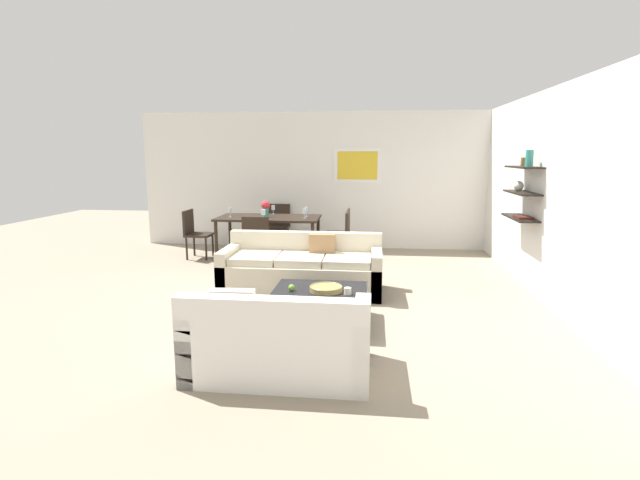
{
  "coord_description": "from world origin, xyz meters",
  "views": [
    {
      "loc": [
        0.81,
        -5.95,
        1.89
      ],
      "look_at": [
        0.12,
        0.2,
        0.75
      ],
      "focal_mm": 26.55,
      "sensor_mm": 36.0,
      "label": 1
    }
  ],
  "objects_px": {
    "sofa_beige": "(302,270)",
    "apple_on_coffee_table": "(292,288)",
    "wine_glass_head": "(273,208)",
    "coffee_table": "(319,308)",
    "dining_chair_right_near": "(340,233)",
    "wine_glass_right_far": "(307,210)",
    "wine_glass_right_near": "(305,212)",
    "decorative_bowl": "(326,288)",
    "dining_chair_foot": "(257,239)",
    "dining_chair_head": "(278,223)",
    "dining_chair_right_far": "(342,230)",
    "dining_table": "(269,220)",
    "wine_glass_left_near": "(230,211)",
    "wine_glass_foot": "(263,212)",
    "candle_jar": "(348,291)",
    "loveseat_white": "(279,340)",
    "dining_chair_left_near": "(195,231)",
    "centerpiece_vase": "(266,207)"
  },
  "relations": [
    {
      "from": "sofa_beige",
      "to": "apple_on_coffee_table",
      "type": "relative_size",
      "value": 29.49
    },
    {
      "from": "wine_glass_head",
      "to": "coffee_table",
      "type": "bearing_deg",
      "value": -70.79
    },
    {
      "from": "dining_chair_right_near",
      "to": "wine_glass_head",
      "type": "height_order",
      "value": "wine_glass_head"
    },
    {
      "from": "dining_chair_right_near",
      "to": "wine_glass_right_far",
      "type": "bearing_deg",
      "value": 153.0
    },
    {
      "from": "apple_on_coffee_table",
      "to": "wine_glass_right_near",
      "type": "distance_m",
      "value": 3.3
    },
    {
      "from": "decorative_bowl",
      "to": "wine_glass_head",
      "type": "xyz_separation_m",
      "value": [
        -1.39,
        3.76,
        0.45
      ]
    },
    {
      "from": "dining_chair_foot",
      "to": "dining_chair_right_near",
      "type": "relative_size",
      "value": 1.0
    },
    {
      "from": "dining_chair_head",
      "to": "decorative_bowl",
      "type": "bearing_deg",
      "value": -71.84
    },
    {
      "from": "dining_chair_right_far",
      "to": "dining_chair_head",
      "type": "distance_m",
      "value": 1.49
    },
    {
      "from": "dining_table",
      "to": "wine_glass_right_far",
      "type": "distance_m",
      "value": 0.72
    },
    {
      "from": "dining_chair_right_far",
      "to": "dining_chair_head",
      "type": "relative_size",
      "value": 1.0
    },
    {
      "from": "dining_chair_right_far",
      "to": "wine_glass_left_near",
      "type": "xyz_separation_m",
      "value": [
        -2.01,
        -0.33,
        0.36
      ]
    },
    {
      "from": "wine_glass_foot",
      "to": "candle_jar",
      "type": "bearing_deg",
      "value": -61.65
    },
    {
      "from": "coffee_table",
      "to": "dining_chair_foot",
      "type": "xyz_separation_m",
      "value": [
        -1.31,
        2.47,
        0.31
      ]
    },
    {
      "from": "sofa_beige",
      "to": "dining_table",
      "type": "height_order",
      "value": "sofa_beige"
    },
    {
      "from": "dining_table",
      "to": "dining_chair_foot",
      "type": "distance_m",
      "value": 0.9
    },
    {
      "from": "apple_on_coffee_table",
      "to": "dining_chair_head",
      "type": "distance_m",
      "value": 4.37
    },
    {
      "from": "loveseat_white",
      "to": "candle_jar",
      "type": "bearing_deg",
      "value": 65.18
    },
    {
      "from": "dining_chair_head",
      "to": "wine_glass_head",
      "type": "relative_size",
      "value": 5.26
    },
    {
      "from": "coffee_table",
      "to": "wine_glass_right_near",
      "type": "distance_m",
      "value": 3.36
    },
    {
      "from": "apple_on_coffee_table",
      "to": "wine_glass_foot",
      "type": "xyz_separation_m",
      "value": [
        -1.0,
        2.96,
        0.46
      ]
    },
    {
      "from": "loveseat_white",
      "to": "dining_chair_left_near",
      "type": "height_order",
      "value": "dining_chair_left_near"
    },
    {
      "from": "candle_jar",
      "to": "wine_glass_right_near",
      "type": "relative_size",
      "value": 0.48
    },
    {
      "from": "sofa_beige",
      "to": "centerpiece_vase",
      "type": "relative_size",
      "value": 7.46
    },
    {
      "from": "sofa_beige",
      "to": "wine_glass_foot",
      "type": "distance_m",
      "value": 2.01
    },
    {
      "from": "wine_glass_head",
      "to": "centerpiece_vase",
      "type": "height_order",
      "value": "centerpiece_vase"
    },
    {
      "from": "loveseat_white",
      "to": "wine_glass_foot",
      "type": "xyz_separation_m",
      "value": [
        -1.1,
        4.16,
        0.59
      ]
    },
    {
      "from": "loveseat_white",
      "to": "sofa_beige",
      "type": "bearing_deg",
      "value": 93.92
    },
    {
      "from": "dining_table",
      "to": "decorative_bowl",
      "type": "bearing_deg",
      "value": -67.51
    },
    {
      "from": "centerpiece_vase",
      "to": "wine_glass_head",
      "type": "bearing_deg",
      "value": 82.9
    },
    {
      "from": "loveseat_white",
      "to": "coffee_table",
      "type": "height_order",
      "value": "loveseat_white"
    },
    {
      "from": "decorative_bowl",
      "to": "wine_glass_right_far",
      "type": "xyz_separation_m",
      "value": [
        -0.7,
        3.46,
        0.45
      ]
    },
    {
      "from": "candle_jar",
      "to": "dining_chair_right_far",
      "type": "distance_m",
      "value": 3.66
    },
    {
      "from": "dining_chair_left_near",
      "to": "wine_glass_head",
      "type": "xyz_separation_m",
      "value": [
        1.33,
        0.62,
        0.36
      ]
    },
    {
      "from": "wine_glass_left_near",
      "to": "wine_glass_foot",
      "type": "relative_size",
      "value": 0.9
    },
    {
      "from": "coffee_table",
      "to": "wine_glass_left_near",
      "type": "relative_size",
      "value": 6.24
    },
    {
      "from": "coffee_table",
      "to": "dining_chair_right_near",
      "type": "xyz_separation_m",
      "value": [
        0.02,
        3.14,
        0.31
      ]
    },
    {
      "from": "loveseat_white",
      "to": "coffee_table",
      "type": "xyz_separation_m",
      "value": [
        0.21,
        1.22,
        -0.1
      ]
    },
    {
      "from": "dining_chair_foot",
      "to": "candle_jar",
      "type": "bearing_deg",
      "value": -57.45
    },
    {
      "from": "sofa_beige",
      "to": "dining_chair_foot",
      "type": "distance_m",
      "value": 1.54
    },
    {
      "from": "loveseat_white",
      "to": "centerpiece_vase",
      "type": "bearing_deg",
      "value": 104.13
    },
    {
      "from": "dining_table",
      "to": "wine_glass_right_near",
      "type": "xyz_separation_m",
      "value": [
        0.68,
        -0.12,
        0.19
      ]
    },
    {
      "from": "coffee_table",
      "to": "candle_jar",
      "type": "bearing_deg",
      "value": -14.36
    },
    {
      "from": "candle_jar",
      "to": "wine_glass_foot",
      "type": "height_order",
      "value": "wine_glass_foot"
    },
    {
      "from": "apple_on_coffee_table",
      "to": "wine_glass_head",
      "type": "relative_size",
      "value": 0.44
    },
    {
      "from": "wine_glass_foot",
      "to": "centerpiece_vase",
      "type": "bearing_deg",
      "value": 96.94
    },
    {
      "from": "apple_on_coffee_table",
      "to": "dining_chair_right_far",
      "type": "distance_m",
      "value": 3.6
    },
    {
      "from": "dining_chair_right_near",
      "to": "wine_glass_right_far",
      "type": "distance_m",
      "value": 0.81
    },
    {
      "from": "dining_chair_right_far",
      "to": "dining_chair_right_near",
      "type": "xyz_separation_m",
      "value": [
        0.0,
        -0.42,
        0.0
      ]
    },
    {
      "from": "dining_table",
      "to": "apple_on_coffee_table",
      "type": "bearing_deg",
      "value": -73.43
    }
  ]
}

